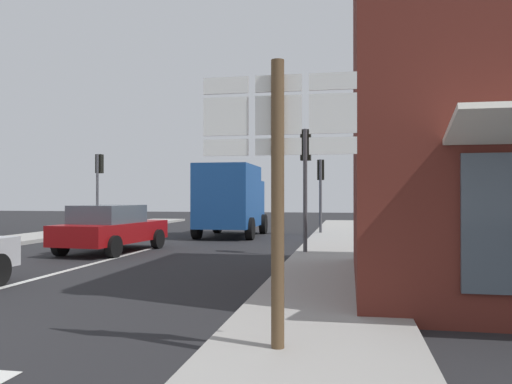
# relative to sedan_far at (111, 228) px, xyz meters

# --- Properties ---
(ground_plane) EXTENTS (80.00, 80.00, 0.00)m
(ground_plane) POSITION_rel_sedan_far_xyz_m (0.81, -0.32, -0.76)
(ground_plane) COLOR #232326
(sidewalk_right) EXTENTS (2.38, 44.00, 0.14)m
(sidewalk_right) POSITION_rel_sedan_far_xyz_m (6.94, -2.32, -0.69)
(sidewalk_right) COLOR #9E9B96
(sidewalk_right) RESTS_ON ground
(lane_centre_stripe) EXTENTS (0.16, 12.00, 0.01)m
(lane_centre_stripe) POSITION_rel_sedan_far_xyz_m (0.81, -4.32, -0.75)
(lane_centre_stripe) COLOR silver
(lane_centre_stripe) RESTS_ON ground
(sedan_far) EXTENTS (2.28, 4.35, 1.47)m
(sedan_far) POSITION_rel_sedan_far_xyz_m (0.00, 0.00, 0.00)
(sedan_far) COLOR maroon
(sedan_far) RESTS_ON ground
(delivery_truck) EXTENTS (2.53, 5.02, 3.05)m
(delivery_truck) POSITION_rel_sedan_far_xyz_m (2.29, 6.61, 0.89)
(delivery_truck) COLOR #19478C
(delivery_truck) RESTS_ON ground
(route_sign_post) EXTENTS (1.66, 0.14, 3.20)m
(route_sign_post) POSITION_rel_sedan_far_xyz_m (6.56, -9.39, 1.24)
(route_sign_post) COLOR brown
(route_sign_post) RESTS_ON ground
(traffic_light_far_right) EXTENTS (0.30, 0.49, 3.37)m
(traffic_light_far_right) POSITION_rel_sedan_far_xyz_m (6.05, 7.98, 1.73)
(traffic_light_far_right) COLOR #47474C
(traffic_light_far_right) RESTS_ON ground
(traffic_light_far_left) EXTENTS (0.30, 0.49, 3.74)m
(traffic_light_far_left) POSITION_rel_sedan_far_xyz_m (-4.44, 7.67, 2.01)
(traffic_light_far_left) COLOR #47474C
(traffic_light_far_left) RESTS_ON ground
(traffic_light_near_right) EXTENTS (0.30, 0.49, 3.69)m
(traffic_light_near_right) POSITION_rel_sedan_far_xyz_m (6.05, 0.08, 1.97)
(traffic_light_near_right) COLOR #47474C
(traffic_light_near_right) RESTS_ON ground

